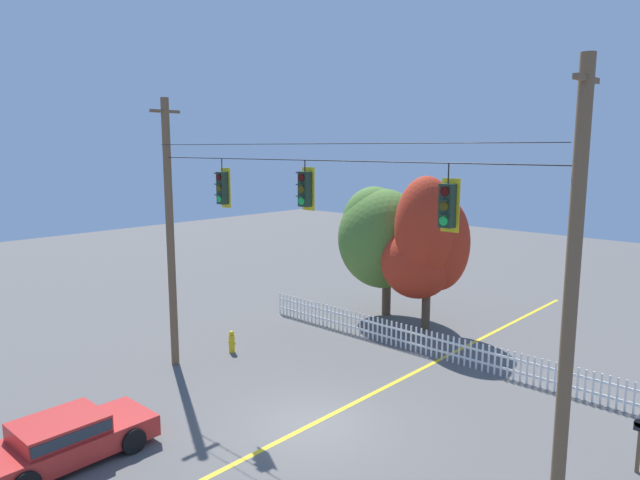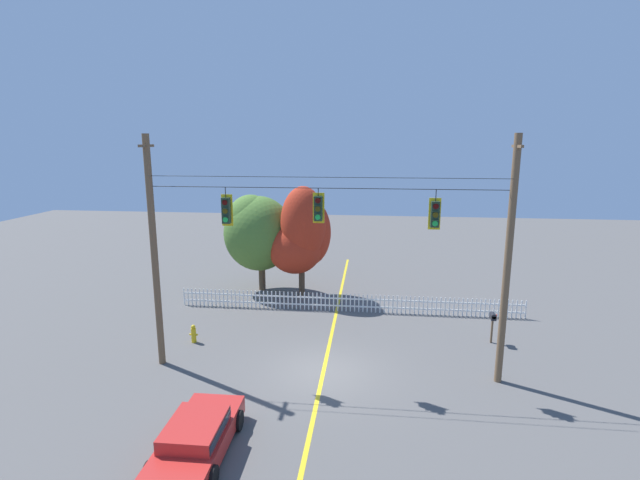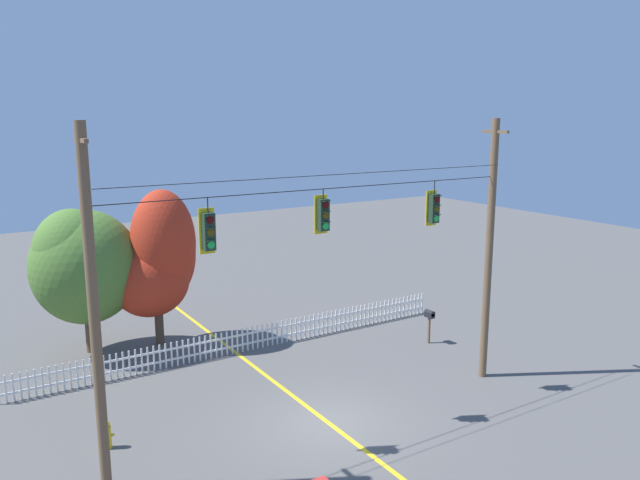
{
  "view_description": "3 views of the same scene",
  "coord_description": "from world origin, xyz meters",
  "px_view_note": "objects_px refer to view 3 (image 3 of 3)",
  "views": [
    {
      "loc": [
        10.28,
        -10.71,
        7.6
      ],
      "look_at": [
        -0.17,
        0.55,
        5.12
      ],
      "focal_mm": 32.14,
      "sensor_mm": 36.0,
      "label": 1
    },
    {
      "loc": [
        1.77,
        -17.03,
        8.98
      ],
      "look_at": [
        -0.14,
        -0.01,
        5.34
      ],
      "focal_mm": 26.34,
      "sensor_mm": 36.0,
      "label": 2
    },
    {
      "loc": [
        -9.68,
        -14.94,
        9.36
      ],
      "look_at": [
        -0.19,
        0.18,
        5.76
      ],
      "focal_mm": 35.07,
      "sensor_mm": 36.0,
      "label": 3
    }
  ],
  "objects_px": {
    "autumn_maple_near_fence": "(81,263)",
    "autumn_maple_mid": "(159,259)",
    "traffic_signal_eastbound_side": "(434,208)",
    "fire_hydrant": "(107,435)",
    "roadside_mailbox": "(429,316)",
    "traffic_signal_northbound_secondary": "(323,215)",
    "traffic_signal_westbound_side": "(209,231)"
  },
  "relations": [
    {
      "from": "traffic_signal_eastbound_side",
      "to": "autumn_maple_near_fence",
      "type": "bearing_deg",
      "value": 132.82
    },
    {
      "from": "fire_hydrant",
      "to": "traffic_signal_westbound_side",
      "type": "bearing_deg",
      "value": -40.69
    },
    {
      "from": "traffic_signal_northbound_secondary",
      "to": "fire_hydrant",
      "type": "relative_size",
      "value": 1.58
    },
    {
      "from": "traffic_signal_northbound_secondary",
      "to": "autumn_maple_mid",
      "type": "xyz_separation_m",
      "value": [
        -1.99,
        9.12,
        -2.87
      ]
    },
    {
      "from": "autumn_maple_near_fence",
      "to": "autumn_maple_mid",
      "type": "xyz_separation_m",
      "value": [
        2.85,
        -0.67,
        -0.07
      ]
    },
    {
      "from": "autumn_maple_mid",
      "to": "roadside_mailbox",
      "type": "height_order",
      "value": "autumn_maple_mid"
    },
    {
      "from": "traffic_signal_northbound_secondary",
      "to": "fire_hydrant",
      "type": "height_order",
      "value": "traffic_signal_northbound_secondary"
    },
    {
      "from": "autumn_maple_mid",
      "to": "fire_hydrant",
      "type": "distance_m",
      "value": 8.69
    },
    {
      "from": "traffic_signal_westbound_side",
      "to": "traffic_signal_northbound_secondary",
      "type": "bearing_deg",
      "value": -0.01
    },
    {
      "from": "traffic_signal_northbound_secondary",
      "to": "roadside_mailbox",
      "type": "bearing_deg",
      "value": 25.43
    },
    {
      "from": "traffic_signal_eastbound_side",
      "to": "autumn_maple_mid",
      "type": "relative_size",
      "value": 0.23
    },
    {
      "from": "autumn_maple_near_fence",
      "to": "autumn_maple_mid",
      "type": "relative_size",
      "value": 0.91
    },
    {
      "from": "traffic_signal_eastbound_side",
      "to": "roadside_mailbox",
      "type": "xyz_separation_m",
      "value": [
        3.25,
        3.55,
        -5.22
      ]
    },
    {
      "from": "traffic_signal_eastbound_side",
      "to": "traffic_signal_northbound_secondary",
      "type": "bearing_deg",
      "value": -180.0
    },
    {
      "from": "fire_hydrant",
      "to": "autumn_maple_near_fence",
      "type": "bearing_deg",
      "value": 81.89
    },
    {
      "from": "traffic_signal_eastbound_side",
      "to": "autumn_maple_near_fence",
      "type": "height_order",
      "value": "traffic_signal_eastbound_side"
    },
    {
      "from": "traffic_signal_northbound_secondary",
      "to": "autumn_maple_near_fence",
      "type": "height_order",
      "value": "traffic_signal_northbound_secondary"
    },
    {
      "from": "autumn_maple_mid",
      "to": "fire_hydrant",
      "type": "height_order",
      "value": "autumn_maple_mid"
    },
    {
      "from": "traffic_signal_westbound_side",
      "to": "roadside_mailbox",
      "type": "height_order",
      "value": "traffic_signal_westbound_side"
    },
    {
      "from": "autumn_maple_near_fence",
      "to": "fire_hydrant",
      "type": "bearing_deg",
      "value": -98.11
    },
    {
      "from": "fire_hydrant",
      "to": "traffic_signal_northbound_secondary",
      "type": "bearing_deg",
      "value": -19.45
    },
    {
      "from": "traffic_signal_northbound_secondary",
      "to": "autumn_maple_mid",
      "type": "height_order",
      "value": "traffic_signal_northbound_secondary"
    },
    {
      "from": "fire_hydrant",
      "to": "autumn_maple_mid",
      "type": "bearing_deg",
      "value": 60.66
    },
    {
      "from": "traffic_signal_westbound_side",
      "to": "autumn_maple_near_fence",
      "type": "distance_m",
      "value": 10.23
    },
    {
      "from": "traffic_signal_northbound_secondary",
      "to": "traffic_signal_eastbound_side",
      "type": "xyz_separation_m",
      "value": [
        4.23,
        0.0,
        -0.15
      ]
    },
    {
      "from": "fire_hydrant",
      "to": "roadside_mailbox",
      "type": "xyz_separation_m",
      "value": [
        13.42,
        1.46,
        0.76
      ]
    },
    {
      "from": "traffic_signal_westbound_side",
      "to": "traffic_signal_eastbound_side",
      "type": "distance_m",
      "value": 7.73
    },
    {
      "from": "autumn_maple_near_fence",
      "to": "autumn_maple_mid",
      "type": "distance_m",
      "value": 2.93
    },
    {
      "from": "autumn_maple_mid",
      "to": "traffic_signal_eastbound_side",
      "type": "bearing_deg",
      "value": -55.71
    },
    {
      "from": "fire_hydrant",
      "to": "roadside_mailbox",
      "type": "relative_size",
      "value": 0.58
    },
    {
      "from": "traffic_signal_eastbound_side",
      "to": "fire_hydrant",
      "type": "height_order",
      "value": "traffic_signal_eastbound_side"
    },
    {
      "from": "traffic_signal_westbound_side",
      "to": "traffic_signal_eastbound_side",
      "type": "height_order",
      "value": "same"
    }
  ]
}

